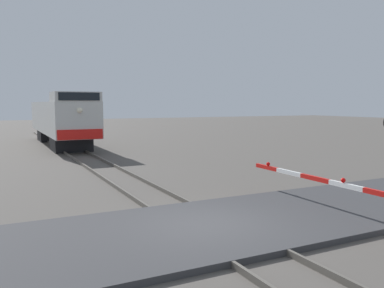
% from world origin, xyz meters
% --- Properties ---
extents(ground_plane, '(160.00, 160.00, 0.00)m').
position_xyz_m(ground_plane, '(0.00, 0.00, 0.00)').
color(ground_plane, '#514C47').
extents(rail_track_left, '(0.08, 80.00, 0.15)m').
position_xyz_m(rail_track_left, '(-0.72, 0.00, 0.07)').
color(rail_track_left, '#59544C').
rests_on(rail_track_left, ground_plane).
extents(rail_track_right, '(0.08, 80.00, 0.15)m').
position_xyz_m(rail_track_right, '(0.72, 0.00, 0.07)').
color(rail_track_right, '#59544C').
rests_on(rail_track_right, ground_plane).
extents(road_surface, '(36.00, 4.78, 0.16)m').
position_xyz_m(road_surface, '(0.00, 0.00, 0.08)').
color(road_surface, '#38383A').
rests_on(road_surface, ground_plane).
extents(locomotive, '(3.00, 16.05, 4.11)m').
position_xyz_m(locomotive, '(0.00, 24.38, 2.11)').
color(locomotive, black).
rests_on(locomotive, ground_plane).
extents(crossing_gate, '(0.36, 6.92, 1.19)m').
position_xyz_m(crossing_gate, '(4.09, -1.88, 0.76)').
color(crossing_gate, silver).
rests_on(crossing_gate, ground_plane).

